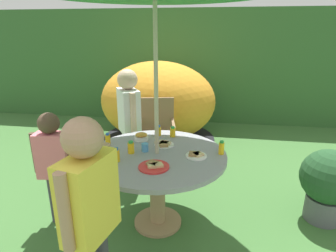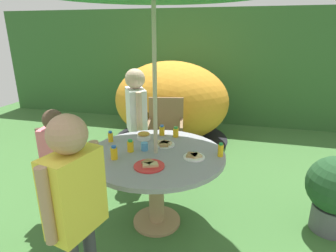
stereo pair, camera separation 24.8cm
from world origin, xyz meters
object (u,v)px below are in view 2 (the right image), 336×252
at_px(child_in_yellow_shirt, 74,193).
at_px(juice_bottle_near_right, 111,137).
at_px(potted_plant, 336,191).
at_px(juice_bottle_center_front, 221,150).
at_px(child_in_white_shirt, 136,110).
at_px(juice_bottle_mid_left, 114,153).
at_px(wooden_chair, 166,129).
at_px(plate_mid_right, 194,156).
at_px(garden_table, 156,167).
at_px(juice_bottle_far_right, 162,130).
at_px(plate_back_edge, 149,165).
at_px(cup_near, 145,146).
at_px(juice_bottle_near_left, 176,132).
at_px(child_in_pink_shirt, 57,150).
at_px(plate_center_back, 164,144).
at_px(dome_tent, 171,102).
at_px(snack_bowl, 144,136).
at_px(juice_bottle_far_left, 130,146).

height_order(child_in_yellow_shirt, juice_bottle_near_right, child_in_yellow_shirt).
bearing_deg(potted_plant, juice_bottle_center_front, -167.17).
xyz_separation_m(child_in_white_shirt, child_in_yellow_shirt, (0.28, -1.79, -0.01)).
xyz_separation_m(potted_plant, juice_bottle_near_right, (-2.12, -0.16, 0.38)).
distance_m(juice_bottle_near_right, juice_bottle_mid_left, 0.42).
height_order(wooden_chair, plate_mid_right, wooden_chair).
bearing_deg(child_in_white_shirt, plate_mid_right, 14.14).
bearing_deg(garden_table, juice_bottle_far_right, 98.98).
height_order(plate_back_edge, cup_near, cup_near).
distance_m(child_in_yellow_shirt, juice_bottle_near_left, 1.43).
relative_size(child_in_pink_shirt, plate_center_back, 5.77).
distance_m(dome_tent, snack_bowl, 1.98).
bearing_deg(plate_back_edge, plate_mid_right, 38.65).
height_order(juice_bottle_near_right, juice_bottle_far_right, juice_bottle_far_right).
relative_size(child_in_white_shirt, juice_bottle_mid_left, 11.30).
bearing_deg(plate_center_back, dome_tent, 102.31).
distance_m(juice_bottle_near_right, juice_bottle_center_front, 1.09).
bearing_deg(juice_bottle_mid_left, cup_near, 52.24).
height_order(juice_bottle_far_left, juice_bottle_far_right, juice_bottle_far_left).
xyz_separation_m(snack_bowl, plate_center_back, (0.25, -0.11, -0.02)).
height_order(potted_plant, child_in_pink_shirt, child_in_pink_shirt).
height_order(dome_tent, child_in_yellow_shirt, child_in_yellow_shirt).
xyz_separation_m(plate_back_edge, cup_near, (-0.15, 0.30, 0.03)).
bearing_deg(child_in_pink_shirt, snack_bowl, 22.57).
bearing_deg(juice_bottle_mid_left, juice_bottle_center_front, 18.24).
xyz_separation_m(child_in_white_shirt, snack_bowl, (0.28, -0.54, -0.10)).
distance_m(child_in_yellow_shirt, juice_bottle_far_left, 0.93).
bearing_deg(child_in_yellow_shirt, dome_tent, 16.55).
xyz_separation_m(juice_bottle_near_right, juice_bottle_mid_left, (0.21, -0.36, 0.01)).
relative_size(plate_mid_right, juice_bottle_far_right, 1.71).
xyz_separation_m(garden_table, juice_bottle_near_right, (-0.51, 0.15, 0.19)).
bearing_deg(juice_bottle_far_right, juice_bottle_far_left, -108.28).
bearing_deg(potted_plant, juice_bottle_far_left, -169.54).
distance_m(plate_mid_right, cup_near, 0.47).
xyz_separation_m(child_in_pink_shirt, child_in_yellow_shirt, (0.73, -0.83, 0.16)).
height_order(plate_mid_right, juice_bottle_mid_left, juice_bottle_mid_left).
bearing_deg(plate_back_edge, juice_bottle_mid_left, 170.06).
distance_m(child_in_yellow_shirt, cup_near, 0.99).
xyz_separation_m(child_in_yellow_shirt, juice_bottle_near_right, (-0.30, 1.10, -0.07)).
xyz_separation_m(plate_mid_right, juice_bottle_far_right, (-0.42, 0.47, 0.04)).
distance_m(juice_bottle_near_left, juice_bottle_far_left, 0.57).
bearing_deg(juice_bottle_near_left, juice_bottle_far_right, 175.05).
bearing_deg(dome_tent, juice_bottle_mid_left, -87.63).
xyz_separation_m(plate_mid_right, juice_bottle_mid_left, (-0.66, -0.20, 0.04)).
relative_size(child_in_white_shirt, plate_center_back, 7.14).
relative_size(child_in_white_shirt, juice_bottle_far_left, 12.03).
xyz_separation_m(plate_center_back, cup_near, (-0.15, -0.16, 0.02)).
distance_m(potted_plant, child_in_yellow_shirt, 2.26).
distance_m(juice_bottle_near_left, juice_bottle_center_front, 0.61).
bearing_deg(wooden_chair, child_in_yellow_shirt, -100.41).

